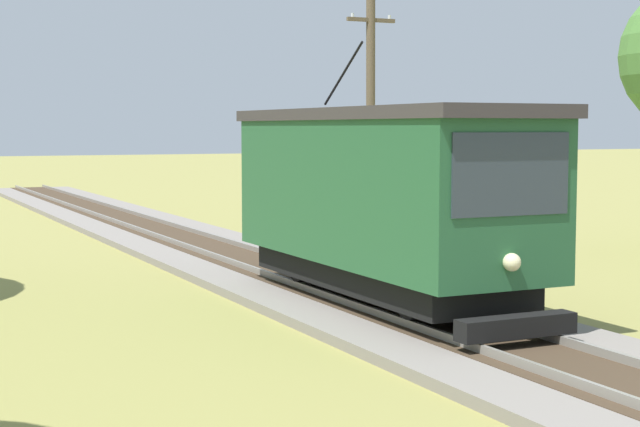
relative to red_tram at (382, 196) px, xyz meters
The scene contains 2 objects.
red_tram is the anchor object (origin of this frame).
utility_pole_mid 8.21m from the red_tram, 63.33° to the left, with size 1.40×0.29×7.15m.
Camera 1 is at (-8.92, 3.60, 3.46)m, focal length 55.91 mm.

